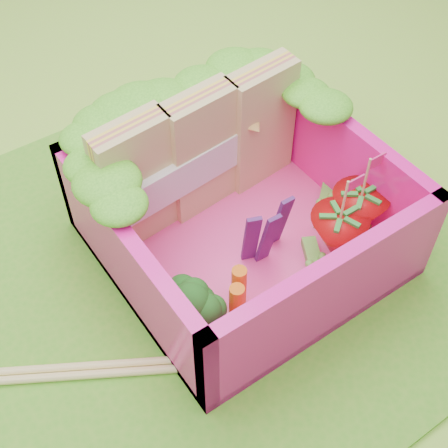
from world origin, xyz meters
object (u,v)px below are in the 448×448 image
bento_box (242,211)px  broccoli (194,297)px  sandwich_stack (201,152)px  strawberry_right (357,214)px  strawberry_left (337,237)px

bento_box → broccoli: size_ratio=3.89×
bento_box → sandwich_stack: sandwich_stack is taller
bento_box → broccoli: bearing=-149.7°
sandwich_stack → broccoli: size_ratio=3.72×
strawberry_right → bento_box: bearing=150.1°
sandwich_stack → strawberry_right: (0.49, -0.65, -0.19)m
strawberry_left → sandwich_stack: bearing=114.3°
strawberry_left → bento_box: bearing=133.6°
bento_box → strawberry_right: (0.50, -0.29, -0.08)m
sandwich_stack → strawberry_right: sandwich_stack is taller
strawberry_left → strawberry_right: bearing=15.4°
sandwich_stack → broccoli: bearing=-126.1°
strawberry_left → strawberry_right: (0.18, 0.05, 0.00)m
broccoli → strawberry_right: (0.95, -0.02, -0.04)m
strawberry_left → strawberry_right: strawberry_right is taller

